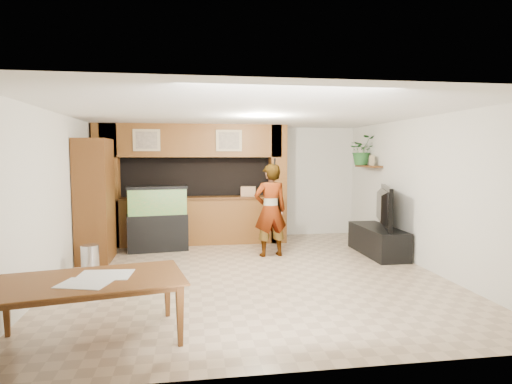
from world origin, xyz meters
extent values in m
plane|color=tan|center=(0.00, 0.00, 0.00)|extent=(6.50, 6.50, 0.00)
plane|color=white|center=(0.00, 0.00, 2.60)|extent=(6.50, 6.50, 0.00)
plane|color=beige|center=(0.00, 3.25, 1.30)|extent=(6.00, 0.00, 6.00)
plane|color=beige|center=(-3.00, 0.00, 1.30)|extent=(0.00, 6.50, 6.50)
plane|color=beige|center=(3.00, 0.00, 1.30)|extent=(0.00, 6.50, 6.50)
cube|color=brown|center=(-0.90, 2.45, 0.50)|extent=(3.80, 0.35, 1.00)
cube|color=#5B2D15|center=(-0.90, 2.45, 1.02)|extent=(3.80, 0.43, 0.04)
cube|color=brown|center=(-0.90, 2.45, 2.25)|extent=(3.80, 0.35, 0.70)
cube|color=brown|center=(-2.70, 2.45, 1.30)|extent=(0.50, 0.35, 2.60)
cube|color=brown|center=(0.95, 2.45, 1.30)|extent=(0.35, 0.35, 2.60)
cube|color=black|center=(-0.90, 3.00, 1.45)|extent=(4.20, 0.45, 0.85)
cube|color=tan|center=(-1.85, 2.26, 2.25)|extent=(0.55, 0.03, 0.45)
cube|color=tan|center=(-1.85, 2.24, 2.25)|extent=(0.43, 0.01, 0.35)
cube|color=tan|center=(-0.15, 2.26, 2.25)|extent=(0.55, 0.03, 0.45)
cube|color=tan|center=(-0.15, 2.24, 2.25)|extent=(0.43, 0.01, 0.35)
cylinder|color=black|center=(-2.97, 1.00, 1.90)|extent=(0.04, 0.25, 0.25)
cylinder|color=white|center=(-2.94, 1.00, 1.90)|extent=(0.01, 0.21, 0.21)
cube|color=#5B2D15|center=(2.85, 1.95, 1.70)|extent=(0.25, 0.90, 0.04)
cube|color=#5B2D15|center=(-2.70, 1.28, 1.12)|extent=(0.56, 0.92, 2.24)
cylinder|color=#B2B2B7|center=(-2.58, 0.23, 0.25)|extent=(0.28, 0.28, 0.51)
cube|color=black|center=(-1.64, 1.95, 0.37)|extent=(1.19, 0.45, 0.75)
cube|color=#2D7233|center=(-1.64, 1.95, 1.01)|extent=(1.14, 0.42, 0.52)
cube|color=black|center=(-1.64, 1.95, 1.29)|extent=(1.19, 0.45, 0.06)
cube|color=black|center=(2.65, 0.96, 0.27)|extent=(0.59, 1.62, 0.54)
imported|color=black|center=(2.65, 0.96, 0.94)|extent=(0.63, 1.38, 0.81)
cube|color=tan|center=(2.85, 1.78, 1.83)|extent=(0.05, 0.17, 0.22)
imported|color=#255D28|center=(2.82, 2.24, 2.05)|extent=(0.61, 0.53, 0.66)
imported|color=#A38659|center=(0.54, 1.16, 0.89)|extent=(0.71, 0.52, 1.78)
cylinder|color=black|center=(0.59, 1.00, 1.82)|extent=(0.03, 0.09, 0.15)
imported|color=#5B2D15|center=(-2.00, -2.34, 0.33)|extent=(2.07, 1.41, 0.67)
cube|color=silver|center=(-1.88, -2.18, 0.67)|extent=(0.58, 0.44, 0.01)
cube|color=silver|center=(-2.02, -2.47, 0.67)|extent=(0.57, 0.48, 0.01)
cube|color=#A87F5B|center=(0.29, 2.45, 1.15)|extent=(0.36, 0.27, 0.21)
camera|label=1|loc=(-0.96, -6.84, 1.95)|focal=30.00mm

